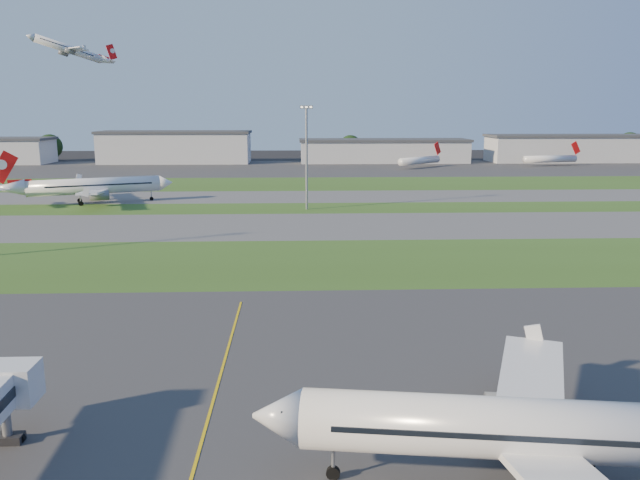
{
  "coord_description": "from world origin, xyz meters",
  "views": [
    {
      "loc": [
        12.24,
        -48.13,
        24.47
      ],
      "look_at": [
        15.53,
        36.03,
        7.0
      ],
      "focal_mm": 35.0,
      "sensor_mm": 36.0,
      "label": 1
    }
  ],
  "objects_px": {
    "airliner_taxiing": "(93,186)",
    "mini_jet_far": "(550,159)",
    "mini_jet_near": "(420,160)",
    "light_mast_centre": "(307,151)",
    "airliner_parked": "(550,432)"
  },
  "relations": [
    {
      "from": "mini_jet_near",
      "to": "light_mast_centre",
      "type": "distance_m",
      "value": 127.53
    },
    {
      "from": "airliner_parked",
      "to": "airliner_taxiing",
      "type": "bearing_deg",
      "value": 126.11
    },
    {
      "from": "mini_jet_near",
      "to": "light_mast_centre",
      "type": "xyz_separation_m",
      "value": [
        -51.65,
        -116.03,
        11.53
      ]
    },
    {
      "from": "light_mast_centre",
      "to": "mini_jet_far",
      "type": "bearing_deg",
      "value": 47.49
    },
    {
      "from": "airliner_taxiing",
      "to": "mini_jet_far",
      "type": "bearing_deg",
      "value": -168.39
    },
    {
      "from": "airliner_taxiing",
      "to": "airliner_parked",
      "type": "bearing_deg",
      "value": 96.62
    },
    {
      "from": "airliner_parked",
      "to": "airliner_taxiing",
      "type": "xyz_separation_m",
      "value": [
        -70.56,
        132.79,
        0.34
      ]
    },
    {
      "from": "mini_jet_near",
      "to": "mini_jet_far",
      "type": "xyz_separation_m",
      "value": [
        60.82,
        6.66,
        0.0
      ]
    },
    {
      "from": "airliner_taxiing",
      "to": "mini_jet_far",
      "type": "height_order",
      "value": "airliner_taxiing"
    },
    {
      "from": "mini_jet_near",
      "to": "light_mast_centre",
      "type": "height_order",
      "value": "light_mast_centre"
    },
    {
      "from": "airliner_taxiing",
      "to": "light_mast_centre",
      "type": "distance_m",
      "value": 59.37
    },
    {
      "from": "light_mast_centre",
      "to": "airliner_taxiing",
      "type": "bearing_deg",
      "value": 167.49
    },
    {
      "from": "light_mast_centre",
      "to": "airliner_parked",
      "type": "bearing_deg",
      "value": -83.61
    },
    {
      "from": "mini_jet_far",
      "to": "light_mast_centre",
      "type": "xyz_separation_m",
      "value": [
        -112.47,
        -122.69,
        11.53
      ]
    },
    {
      "from": "airliner_parked",
      "to": "mini_jet_far",
      "type": "relative_size",
      "value": 1.37
    }
  ]
}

